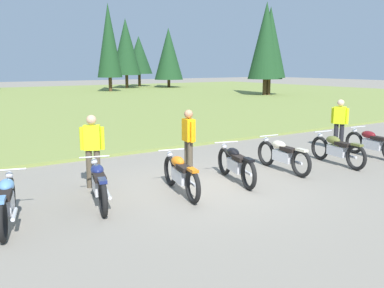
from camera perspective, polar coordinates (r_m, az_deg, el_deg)
The scene contains 13 objects.
ground_plane at distance 9.72m, azimuth 1.98°, elevation -5.77°, with size 140.00×140.00×0.00m, color gray.
grass_moorland at distance 34.25m, azimuth -24.63°, elevation 5.18°, with size 80.00×44.00×0.10m, color olive.
forest_treeline at distance 43.93m, azimuth -16.77°, elevation 12.32°, with size 41.12×28.43×9.01m.
motorcycle_sky_blue at distance 7.95m, azimuth -23.97°, elevation -7.19°, with size 0.80×2.05×0.88m.
motorcycle_navy at distance 8.55m, azimuth -12.62°, elevation -5.29°, with size 0.78×2.05×0.88m.
motorcycle_orange at distance 9.07m, azimuth -1.58°, elevation -4.11°, with size 0.70×2.08×0.88m.
motorcycle_black at distance 10.04m, azimuth 5.97°, elevation -2.70°, with size 0.79×2.05×0.88m.
motorcycle_cream at distance 11.25m, azimuth 12.25°, elevation -1.44°, with size 0.62×2.10×0.88m.
motorcycle_olive at distance 12.38m, azimuth 19.17°, elevation -0.69°, with size 0.63×2.09×0.88m.
motorcycle_maroon at distance 13.73m, azimuth 23.40°, elevation 0.09°, with size 0.62×2.09×0.88m.
rider_with_back_turned at distance 14.46m, azimuth 19.49°, elevation 2.90°, with size 0.36×0.50×1.67m.
rider_near_row_end at distance 9.66m, azimuth -13.44°, elevation -0.37°, with size 0.49×0.36×1.67m.
rider_checking_bike at distance 10.49m, azimuth -0.47°, elevation 0.79°, with size 0.28×0.54×1.67m.
Camera 1 is at (-5.46, -7.56, 2.75)m, focal length 39.08 mm.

